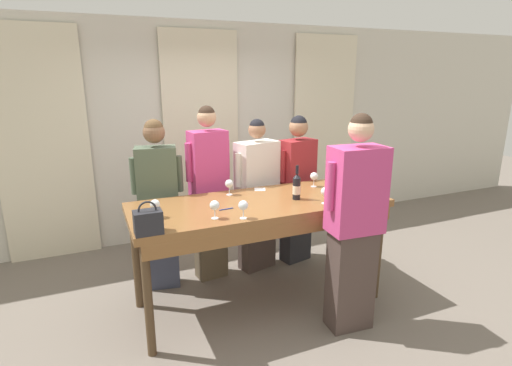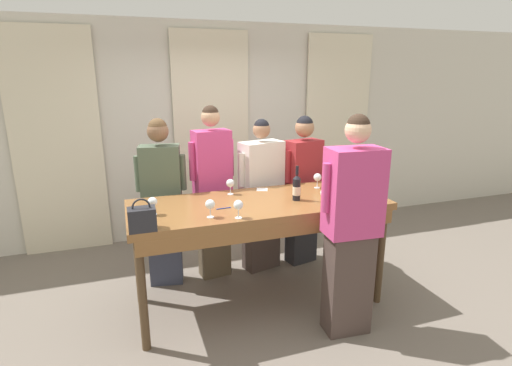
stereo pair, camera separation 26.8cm
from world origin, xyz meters
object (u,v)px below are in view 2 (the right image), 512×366
(guest_cream_sweater, at_px, (261,196))
(guest_olive_jacket, at_px, (162,201))
(wine_glass_center_left, at_px, (152,202))
(wine_glass_front_mid, at_px, (210,205))
(wine_bottle, at_px, (297,188))
(guest_pink_top, at_px, (213,191))
(wine_glass_center_right, at_px, (366,182))
(host_pouring, at_px, (351,228))
(wine_glass_front_left, at_px, (325,193))
(wine_glass_front_right, at_px, (317,178))
(guest_striped_shirt, at_px, (303,189))
(wine_glass_back_left, at_px, (349,177))
(wine_glass_center_mid, at_px, (230,183))
(wine_glass_back_mid, at_px, (238,205))
(tasting_bar, at_px, (260,212))
(handbag, at_px, (142,219))

(guest_cream_sweater, bearing_deg, guest_olive_jacket, -180.00)
(wine_glass_center_left, bearing_deg, wine_glass_front_mid, -25.93)
(wine_bottle, bearing_deg, guest_pink_top, 129.34)
(wine_glass_center_right, bearing_deg, host_pouring, -131.25)
(guest_pink_top, xyz_separation_m, host_pouring, (0.85, -1.34, -0.02))
(wine_glass_front_left, height_order, wine_glass_front_right, same)
(guest_striped_shirt, bearing_deg, guest_pink_top, -180.00)
(wine_bottle, xyz_separation_m, wine_glass_back_left, (0.68, 0.22, -0.01))
(wine_glass_center_left, distance_m, guest_cream_sweater, 1.44)
(wine_glass_center_mid, distance_m, guest_olive_jacket, 0.76)
(wine_glass_center_left, height_order, guest_cream_sweater, guest_cream_sweater)
(wine_glass_center_right, height_order, guest_olive_jacket, guest_olive_jacket)
(wine_bottle, height_order, guest_cream_sweater, guest_cream_sweater)
(wine_glass_front_left, bearing_deg, guest_cream_sweater, 104.45)
(guest_olive_jacket, xyz_separation_m, guest_striped_shirt, (1.56, 0.00, -0.02))
(wine_glass_center_mid, xyz_separation_m, wine_glass_back_mid, (-0.11, -0.66, 0.00))
(tasting_bar, relative_size, wine_glass_back_mid, 15.38)
(handbag, distance_m, wine_glass_front_right, 1.86)
(wine_bottle, relative_size, wine_glass_center_right, 2.12)
(wine_glass_center_right, xyz_separation_m, wine_glass_back_left, (-0.05, 0.23, 0.00))
(wine_bottle, distance_m, guest_olive_jacket, 1.39)
(wine_glass_front_right, distance_m, guest_striped_shirt, 0.52)
(guest_pink_top, bearing_deg, wine_glass_center_right, -29.69)
(guest_olive_jacket, height_order, host_pouring, host_pouring)
(wine_glass_back_mid, bearing_deg, wine_glass_back_left, 20.84)
(handbag, distance_m, wine_glass_center_right, 2.13)
(tasting_bar, xyz_separation_m, wine_glass_back_mid, (-0.30, -0.34, 0.20))
(guest_striped_shirt, bearing_deg, guest_olive_jacket, -180.00)
(tasting_bar, relative_size, guest_striped_shirt, 1.36)
(wine_bottle, relative_size, wine_glass_front_right, 2.12)
(wine_glass_front_left, bearing_deg, tasting_bar, 152.30)
(handbag, height_order, host_pouring, host_pouring)
(guest_olive_jacket, bearing_deg, wine_glass_front_left, -36.33)
(wine_glass_center_right, height_order, host_pouring, host_pouring)
(wine_glass_front_left, height_order, wine_glass_front_mid, same)
(guest_striped_shirt, xyz_separation_m, host_pouring, (-0.19, -1.34, 0.05))
(tasting_bar, bearing_deg, wine_glass_center_mid, 121.06)
(wine_glass_center_mid, height_order, guest_olive_jacket, guest_olive_jacket)
(wine_glass_front_mid, bearing_deg, wine_glass_front_left, -1.05)
(tasting_bar, height_order, wine_glass_front_right, wine_glass_front_right)
(tasting_bar, xyz_separation_m, wine_glass_back_left, (1.02, 0.16, 0.20))
(wine_glass_front_left, distance_m, wine_glass_front_right, 0.55)
(wine_glass_back_mid, bearing_deg, wine_glass_front_left, 4.99)
(host_pouring, bearing_deg, guest_olive_jacket, 135.69)
(tasting_bar, height_order, host_pouring, host_pouring)
(wine_glass_front_right, distance_m, guest_cream_sweater, 0.69)
(handbag, height_order, guest_pink_top, guest_pink_top)
(wine_glass_front_left, relative_size, host_pouring, 0.08)
(tasting_bar, xyz_separation_m, handbag, (-1.05, -0.36, 0.19))
(wine_glass_front_right, bearing_deg, guest_olive_jacket, 163.40)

